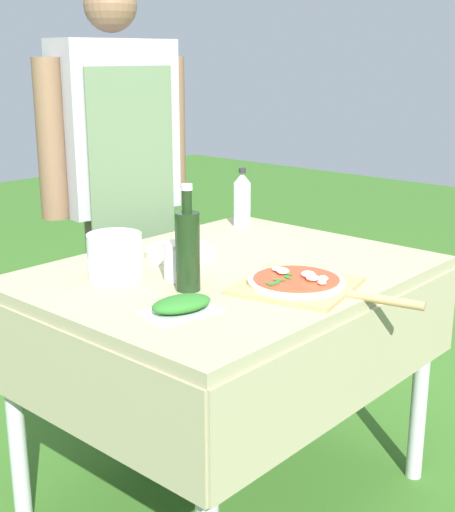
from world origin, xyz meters
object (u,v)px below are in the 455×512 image
at_px(sauce_jar, 179,263).
at_px(prep_table, 229,302).
at_px(plate_stack, 180,252).
at_px(pizza_on_peel, 300,283).
at_px(mixing_tub, 115,256).
at_px(water_bottle, 242,199).
at_px(oil_bottle, 188,249).
at_px(person_cook, 118,170).
at_px(herb_container, 182,305).

bearing_deg(sauce_jar, prep_table, -10.44).
bearing_deg(prep_table, plate_stack, 89.59).
xyz_separation_m(pizza_on_peel, mixing_tub, (-0.28, 0.45, 0.05)).
distance_m(pizza_on_peel, sauce_jar, 0.35).
xyz_separation_m(pizza_on_peel, water_bottle, (0.46, 0.61, 0.09)).
bearing_deg(mixing_tub, sauce_jar, -51.39).
bearing_deg(oil_bottle, plate_stack, 48.86).
distance_m(mixing_tub, plate_stack, 0.30).
height_order(prep_table, pizza_on_peel, pizza_on_peel).
bearing_deg(water_bottle, prep_table, -143.50).
relative_size(oil_bottle, water_bottle, 1.34).
bearing_deg(oil_bottle, prep_table, 13.05).
xyz_separation_m(mixing_tub, plate_stack, (0.30, 0.03, -0.05)).
bearing_deg(pizza_on_peel, oil_bottle, 120.99).
height_order(water_bottle, mixing_tub, water_bottle).
bearing_deg(oil_bottle, person_cook, 62.09).
xyz_separation_m(prep_table, pizza_on_peel, (-0.01, -0.28, 0.12)).
xyz_separation_m(water_bottle, plate_stack, (-0.45, -0.12, -0.09)).
relative_size(prep_table, person_cook, 0.70).
xyz_separation_m(pizza_on_peel, sauce_jar, (-0.17, 0.31, 0.03)).
xyz_separation_m(prep_table, mixing_tub, (-0.29, 0.18, 0.17)).
height_order(oil_bottle, mixing_tub, oil_bottle).
bearing_deg(person_cook, plate_stack, 77.54).
relative_size(oil_bottle, sauce_jar, 2.69).
bearing_deg(water_bottle, pizza_on_peel, -127.14).
distance_m(oil_bottle, mixing_tub, 0.25).
bearing_deg(sauce_jar, pizza_on_peel, -61.76).
bearing_deg(person_cook, water_bottle, 129.55).
height_order(water_bottle, sauce_jar, water_bottle).
relative_size(water_bottle, plate_stack, 0.96).
xyz_separation_m(person_cook, oil_bottle, (-0.42, -0.79, -0.08)).
height_order(pizza_on_peel, plate_stack, pizza_on_peel).
height_order(oil_bottle, sauce_jar, oil_bottle).
xyz_separation_m(person_cook, sauce_jar, (-0.37, -0.70, -0.15)).
xyz_separation_m(water_bottle, herb_container, (-0.82, -0.50, -0.08)).
relative_size(plate_stack, sauce_jar, 2.08).
relative_size(prep_table, sauce_jar, 10.82).
distance_m(oil_bottle, plate_stack, 0.36).
relative_size(mixing_tub, sauce_jar, 1.43).
relative_size(person_cook, herb_container, 7.99).
bearing_deg(herb_container, sauce_jar, 46.64).
relative_size(pizza_on_peel, plate_stack, 2.33).
distance_m(prep_table, person_cook, 0.82).
relative_size(oil_bottle, mixing_tub, 1.88).
bearing_deg(sauce_jar, water_bottle, 25.48).
relative_size(person_cook, water_bottle, 7.69).
relative_size(herb_container, sauce_jar, 1.93).
distance_m(prep_table, herb_container, 0.43).
distance_m(water_bottle, herb_container, 0.96).
height_order(water_bottle, herb_container, water_bottle).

